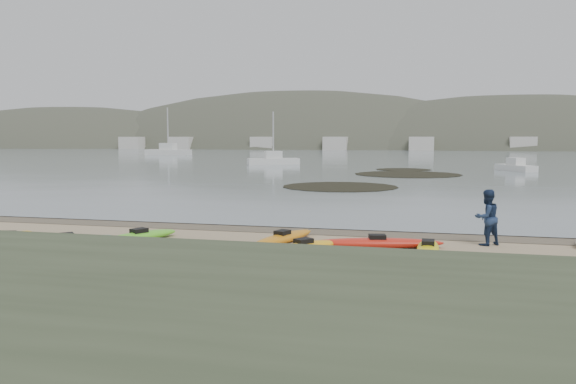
# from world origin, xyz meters

# --- Properties ---
(ground) EXTENTS (600.00, 600.00, 0.00)m
(ground) POSITION_xyz_m (0.00, 0.00, 0.00)
(ground) COLOR tan
(ground) RESTS_ON ground
(wet_sand) EXTENTS (60.00, 60.00, 0.00)m
(wet_sand) POSITION_xyz_m (0.00, -0.30, 0.00)
(wet_sand) COLOR brown
(wet_sand) RESTS_ON ground
(water) EXTENTS (1200.00, 1200.00, 0.00)m
(water) POSITION_xyz_m (0.00, 300.00, 0.01)
(water) COLOR slate
(water) RESTS_ON ground
(kayaks) EXTENTS (21.63, 9.99, 0.34)m
(kayaks) POSITION_xyz_m (-0.46, -4.39, 0.17)
(kayaks) COLOR silver
(kayaks) RESTS_ON ground
(person_east) EXTENTS (1.20, 1.15, 1.95)m
(person_east) POSITION_xyz_m (7.59, -1.99, 0.97)
(person_east) COLOR navy
(person_east) RESTS_ON ground
(kelp_mats) EXTENTS (14.24, 31.60, 0.04)m
(kelp_mats) POSITION_xyz_m (2.21, 31.54, 0.03)
(kelp_mats) COLOR black
(kelp_mats) RESTS_ON water
(moored_boats) EXTENTS (106.51, 80.99, 1.38)m
(moored_boats) POSITION_xyz_m (3.22, 86.50, 0.61)
(moored_boats) COLOR silver
(moored_boats) RESTS_ON ground
(far_hills) EXTENTS (550.00, 135.00, 80.00)m
(far_hills) POSITION_xyz_m (39.38, 193.97, -15.93)
(far_hills) COLOR #384235
(far_hills) RESTS_ON ground
(far_town) EXTENTS (199.00, 5.00, 4.00)m
(far_town) POSITION_xyz_m (6.00, 145.00, 2.00)
(far_town) COLOR beige
(far_town) RESTS_ON ground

